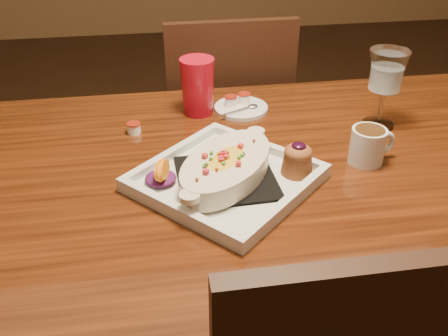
{
  "coord_description": "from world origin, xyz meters",
  "views": [
    {
      "loc": [
        -0.25,
        -0.91,
        1.34
      ],
      "look_at": [
        -0.11,
        -0.02,
        0.77
      ],
      "focal_mm": 40.0,
      "sensor_mm": 36.0,
      "label": 1
    }
  ],
  "objects": [
    {
      "name": "creamer_loose",
      "position": [
        -0.3,
        0.2,
        0.76
      ],
      "size": [
        0.03,
        0.03,
        0.03
      ],
      "color": "white",
      "rests_on": "table"
    },
    {
      "name": "plate",
      "position": [
        -0.1,
        -0.05,
        0.78
      ],
      "size": [
        0.45,
        0.45,
        0.08
      ],
      "rotation": [
        0.0,
        0.0,
        0.75
      ],
      "color": "silver",
      "rests_on": "table"
    },
    {
      "name": "chair_far",
      "position": [
        -0.0,
        0.63,
        0.51
      ],
      "size": [
        0.42,
        0.42,
        0.93
      ],
      "rotation": [
        0.0,
        0.0,
        3.14
      ],
      "color": "black",
      "rests_on": "floor"
    },
    {
      "name": "table",
      "position": [
        0.0,
        0.0,
        0.65
      ],
      "size": [
        1.5,
        0.9,
        0.75
      ],
      "color": "#62290E",
      "rests_on": "floor"
    },
    {
      "name": "coffee_mug",
      "position": [
        0.22,
        -0.01,
        0.79
      ],
      "size": [
        0.11,
        0.08,
        0.08
      ],
      "rotation": [
        0.0,
        0.0,
        0.18
      ],
      "color": "silver",
      "rests_on": "table"
    },
    {
      "name": "goblet",
      "position": [
        0.31,
        0.15,
        0.89
      ],
      "size": [
        0.09,
        0.09,
        0.2
      ],
      "color": "silver",
      "rests_on": "table"
    },
    {
      "name": "red_tumbler",
      "position": [
        -0.13,
        0.29,
        0.82
      ],
      "size": [
        0.09,
        0.09,
        0.15
      ],
      "primitive_type": "cone",
      "color": "red",
      "rests_on": "table"
    },
    {
      "name": "saucer",
      "position": [
        -0.01,
        0.29,
        0.76
      ],
      "size": [
        0.14,
        0.14,
        0.1
      ],
      "color": "silver",
      "rests_on": "table"
    }
  ]
}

